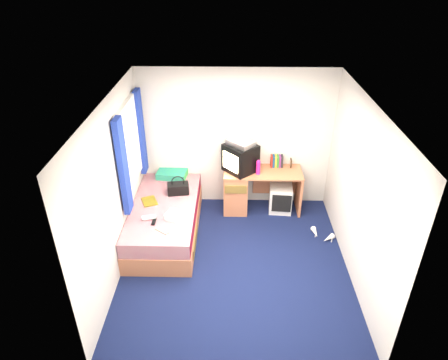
{
  "coord_description": "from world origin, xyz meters",
  "views": [
    {
      "loc": [
        -0.06,
        -4.4,
        3.95
      ],
      "look_at": [
        -0.17,
        0.7,
        0.99
      ],
      "focal_mm": 32.0,
      "sensor_mm": 36.0,
      "label": 1
    }
  ],
  "objects_px": {
    "towel": "(176,216)",
    "white_heels": "(322,235)",
    "desk": "(246,188)",
    "aerosol_can": "(255,165)",
    "storage_cube": "(280,198)",
    "pink_water_bottle": "(258,168)",
    "vcr": "(241,143)",
    "picture_frame": "(291,163)",
    "bed": "(165,219)",
    "remote_control": "(154,222)",
    "magazine": "(149,201)",
    "water_bottle": "(149,217)",
    "handbag": "(178,188)",
    "pillow": "(172,174)",
    "crt_tv": "(240,158)",
    "colour_swatch_fan": "(162,231)"
  },
  "relations": [
    {
      "from": "pink_water_bottle",
      "to": "picture_frame",
      "type": "bearing_deg",
      "value": 24.89
    },
    {
      "from": "storage_cube",
      "to": "vcr",
      "type": "relative_size",
      "value": 1.15
    },
    {
      "from": "bed",
      "to": "picture_frame",
      "type": "relative_size",
      "value": 14.29
    },
    {
      "from": "aerosol_can",
      "to": "remote_control",
      "type": "height_order",
      "value": "aerosol_can"
    },
    {
      "from": "magazine",
      "to": "colour_swatch_fan",
      "type": "height_order",
      "value": "magazine"
    },
    {
      "from": "pink_water_bottle",
      "to": "water_bottle",
      "type": "bearing_deg",
      "value": -147.86
    },
    {
      "from": "remote_control",
      "to": "handbag",
      "type": "bearing_deg",
      "value": 74.67
    },
    {
      "from": "water_bottle",
      "to": "remote_control",
      "type": "height_order",
      "value": "water_bottle"
    },
    {
      "from": "magazine",
      "to": "vcr",
      "type": "bearing_deg",
      "value": 24.94
    },
    {
      "from": "storage_cube",
      "to": "remote_control",
      "type": "relative_size",
      "value": 2.94
    },
    {
      "from": "towel",
      "to": "magazine",
      "type": "bearing_deg",
      "value": 137.38
    },
    {
      "from": "towel",
      "to": "white_heels",
      "type": "bearing_deg",
      "value": 7.14
    },
    {
      "from": "magazine",
      "to": "colour_swatch_fan",
      "type": "xyz_separation_m",
      "value": [
        0.31,
        -0.75,
        -0.0
      ]
    },
    {
      "from": "bed",
      "to": "aerosol_can",
      "type": "height_order",
      "value": "aerosol_can"
    },
    {
      "from": "desk",
      "to": "magazine",
      "type": "xyz_separation_m",
      "value": [
        -1.52,
        -0.66,
        0.14
      ]
    },
    {
      "from": "colour_swatch_fan",
      "to": "white_heels",
      "type": "bearing_deg",
      "value": 13.91
    },
    {
      "from": "crt_tv",
      "to": "magazine",
      "type": "distance_m",
      "value": 1.62
    },
    {
      "from": "picture_frame",
      "to": "bed",
      "type": "bearing_deg",
      "value": -152.9
    },
    {
      "from": "bed",
      "to": "picture_frame",
      "type": "distance_m",
      "value": 2.29
    },
    {
      "from": "vcr",
      "to": "aerosol_can",
      "type": "relative_size",
      "value": 2.42
    },
    {
      "from": "storage_cube",
      "to": "pink_water_bottle",
      "type": "distance_m",
      "value": 0.75
    },
    {
      "from": "desk",
      "to": "aerosol_can",
      "type": "relative_size",
      "value": 7.68
    },
    {
      "from": "storage_cube",
      "to": "handbag",
      "type": "xyz_separation_m",
      "value": [
        -1.7,
        -0.36,
        0.4
      ]
    },
    {
      "from": "pillow",
      "to": "magazine",
      "type": "relative_size",
      "value": 1.77
    },
    {
      "from": "desk",
      "to": "vcr",
      "type": "distance_m",
      "value": 0.85
    },
    {
      "from": "bed",
      "to": "towel",
      "type": "relative_size",
      "value": 7.39
    },
    {
      "from": "desk",
      "to": "water_bottle",
      "type": "height_order",
      "value": "desk"
    },
    {
      "from": "picture_frame",
      "to": "handbag",
      "type": "height_order",
      "value": "picture_frame"
    },
    {
      "from": "magazine",
      "to": "storage_cube",
      "type": "bearing_deg",
      "value": 16.27
    },
    {
      "from": "towel",
      "to": "remote_control",
      "type": "relative_size",
      "value": 1.69
    },
    {
      "from": "remote_control",
      "to": "picture_frame",
      "type": "bearing_deg",
      "value": 35.07
    },
    {
      "from": "vcr",
      "to": "magazine",
      "type": "height_order",
      "value": "vcr"
    },
    {
      "from": "water_bottle",
      "to": "vcr",
      "type": "bearing_deg",
      "value": 40.27
    },
    {
      "from": "storage_cube",
      "to": "colour_swatch_fan",
      "type": "bearing_deg",
      "value": -138.71
    },
    {
      "from": "storage_cube",
      "to": "remote_control",
      "type": "bearing_deg",
      "value": -145.12
    },
    {
      "from": "picture_frame",
      "to": "water_bottle",
      "type": "height_order",
      "value": "picture_frame"
    },
    {
      "from": "white_heels",
      "to": "desk",
      "type": "bearing_deg",
      "value": 145.7
    },
    {
      "from": "magazine",
      "to": "white_heels",
      "type": "bearing_deg",
      "value": -3.21
    },
    {
      "from": "picture_frame",
      "to": "water_bottle",
      "type": "bearing_deg",
      "value": -146.23
    },
    {
      "from": "storage_cube",
      "to": "picture_frame",
      "type": "height_order",
      "value": "picture_frame"
    },
    {
      "from": "pillow",
      "to": "desk",
      "type": "height_order",
      "value": "desk"
    },
    {
      "from": "water_bottle",
      "to": "colour_swatch_fan",
      "type": "bearing_deg",
      "value": -49.96
    },
    {
      "from": "aerosol_can",
      "to": "water_bottle",
      "type": "distance_m",
      "value": 1.98
    },
    {
      "from": "pillow",
      "to": "vcr",
      "type": "bearing_deg",
      "value": -6.2
    },
    {
      "from": "towel",
      "to": "pillow",
      "type": "bearing_deg",
      "value": 100.18
    },
    {
      "from": "pillow",
      "to": "aerosol_can",
      "type": "bearing_deg",
      "value": -3.84
    },
    {
      "from": "pillow",
      "to": "white_heels",
      "type": "bearing_deg",
      "value": -20.93
    },
    {
      "from": "magazine",
      "to": "white_heels",
      "type": "distance_m",
      "value": 2.76
    },
    {
      "from": "crt_tv",
      "to": "magazine",
      "type": "bearing_deg",
      "value": -107.52
    },
    {
      "from": "crt_tv",
      "to": "water_bottle",
      "type": "xyz_separation_m",
      "value": [
        -1.33,
        -1.13,
        -0.41
      ]
    }
  ]
}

